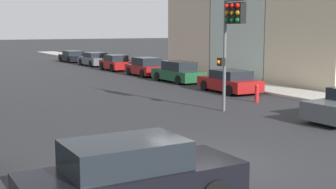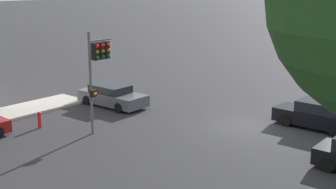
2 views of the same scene
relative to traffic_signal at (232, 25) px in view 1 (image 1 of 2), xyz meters
name	(u,v)px [view 1 (image 1 of 2)]	position (x,y,z in m)	size (l,w,h in m)	color
ground_plane	(204,163)	(-5.34, -5.95, -3.85)	(300.00, 300.00, 0.00)	#28282B
sidewalk_strip	(124,65)	(6.66, 26.47, -3.77)	(2.70, 60.00, 0.15)	#ADA89E
rowhouse_backdrop	(274,8)	(11.61, 10.28, 1.34)	(7.69, 19.12, 10.91)	beige
traffic_signal	(232,25)	(0.00, 0.00, 0.00)	(0.56, 1.67, 5.40)	#515456
crossing_car_1	(132,178)	(-8.57, -8.15, -3.13)	(4.55, 1.84, 1.52)	black
parked_car_0	(230,82)	(4.05, 5.45, -3.22)	(2.04, 4.23, 1.31)	maroon
parked_car_1	(178,72)	(4.05, 11.38, -3.16)	(1.87, 4.62, 1.46)	#194728
parked_car_2	(146,67)	(4.08, 16.43, -3.17)	(1.94, 3.91, 1.45)	maroon
parked_car_3	(116,63)	(3.86, 21.90, -3.19)	(1.87, 3.88, 1.38)	maroon
parked_car_4	(94,59)	(4.05, 27.76, -3.20)	(2.04, 4.63, 1.34)	#4C5156
parked_car_5	(73,57)	(3.87, 34.10, -3.25)	(2.07, 4.79, 1.25)	black
fire_hydrant	(257,93)	(3.01, 1.78, -3.36)	(0.22, 0.22, 0.92)	red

